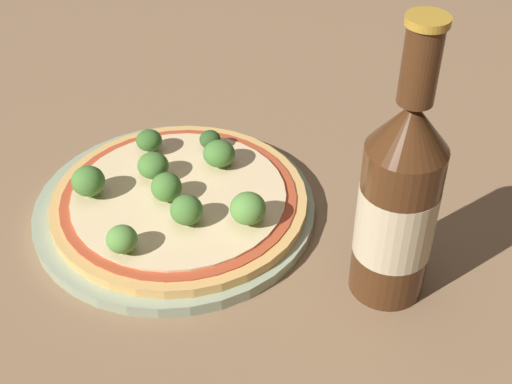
{
  "coord_description": "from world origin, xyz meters",
  "views": [
    {
      "loc": [
        0.29,
        -0.46,
        0.46
      ],
      "look_at": [
        0.09,
        -0.01,
        0.06
      ],
      "focal_mm": 50.0,
      "sensor_mm": 36.0,
      "label": 1
    }
  ],
  "objects": [
    {
      "name": "broccoli_floret_8",
      "position": [
        0.09,
        -0.01,
        0.04
      ],
      "size": [
        0.03,
        0.03,
        0.03
      ],
      "color": "#6B8E51",
      "rests_on": "pizza"
    },
    {
      "name": "ground_plane",
      "position": [
        0.0,
        0.0,
        0.0
      ],
      "size": [
        3.0,
        3.0,
        0.0
      ],
      "primitive_type": "plane",
      "color": "#846647"
    },
    {
      "name": "broccoli_floret_2",
      "position": [
        -0.03,
        0.01,
        0.04
      ],
      "size": [
        0.03,
        0.03,
        0.03
      ],
      "color": "#6B8E51",
      "rests_on": "pizza"
    },
    {
      "name": "broccoli_floret_7",
      "position": [
        -0.05,
        0.05,
        0.04
      ],
      "size": [
        0.03,
        0.03,
        0.03
      ],
      "color": "#6B8E51",
      "rests_on": "pizza"
    },
    {
      "name": "beer_bottle",
      "position": [
        0.22,
        -0.01,
        0.1
      ],
      "size": [
        0.07,
        0.07,
        0.26
      ],
      "color": "#472814",
      "rests_on": "ground_plane"
    },
    {
      "name": "broccoli_floret_6",
      "position": [
        0.0,
        0.08,
        0.04
      ],
      "size": [
        0.02,
        0.02,
        0.02
      ],
      "color": "#6B8E51",
      "rests_on": "pizza"
    },
    {
      "name": "broccoli_floret_1",
      "position": [
        0.02,
        0.06,
        0.04
      ],
      "size": [
        0.03,
        0.03,
        0.03
      ],
      "color": "#6B8E51",
      "rests_on": "pizza"
    },
    {
      "name": "pizza",
      "position": [
        0.01,
        -0.0,
        0.02
      ],
      "size": [
        0.25,
        0.25,
        0.01
      ],
      "color": "tan",
      "rests_on": "plate"
    },
    {
      "name": "broccoli_floret_4",
      "position": [
        -0.0,
        -0.01,
        0.04
      ],
      "size": [
        0.03,
        0.03,
        0.03
      ],
      "color": "#6B8E51",
      "rests_on": "pizza"
    },
    {
      "name": "broccoli_floret_3",
      "position": [
        0.03,
        -0.04,
        0.04
      ],
      "size": [
        0.03,
        0.03,
        0.03
      ],
      "color": "#6B8E51",
      "rests_on": "pizza"
    },
    {
      "name": "broccoli_floret_5",
      "position": [
        0.0,
        -0.09,
        0.04
      ],
      "size": [
        0.03,
        0.03,
        0.03
      ],
      "color": "#6B8E51",
      "rests_on": "pizza"
    },
    {
      "name": "plate",
      "position": [
        0.0,
        -0.0,
        0.01
      ],
      "size": [
        0.28,
        0.28,
        0.01
      ],
      "color": "#93A384",
      "rests_on": "ground_plane"
    },
    {
      "name": "broccoli_floret_0",
      "position": [
        -0.07,
        -0.04,
        0.04
      ],
      "size": [
        0.03,
        0.03,
        0.03
      ],
      "color": "#6B8E51",
      "rests_on": "pizza"
    }
  ]
}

